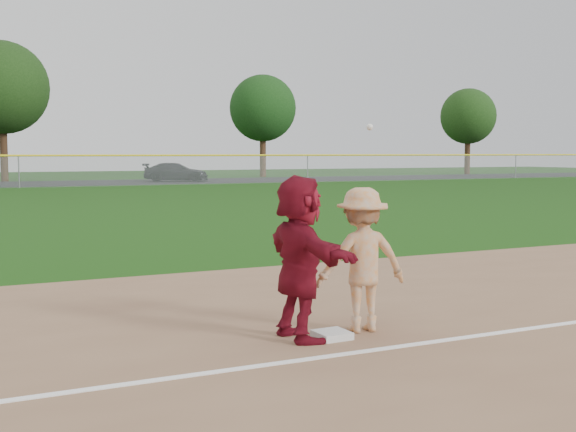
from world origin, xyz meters
name	(u,v)px	position (x,y,z in m)	size (l,w,h in m)	color
ground	(342,335)	(0.00, 0.00, 0.00)	(160.00, 160.00, 0.00)	#16410C
foul_line	(379,349)	(0.00, -0.80, 0.03)	(60.00, 0.10, 0.01)	white
parking_asphalt	(11,184)	(0.00, 46.00, 0.01)	(120.00, 10.00, 0.01)	black
first_base	(332,335)	(-0.23, -0.15, 0.06)	(0.37, 0.37, 0.08)	silver
base_runner	(300,258)	(-0.57, -0.01, 0.97)	(1.75, 0.56, 1.89)	maroon
car_right	(176,172)	(11.70, 45.68, 0.71)	(1.97, 4.85, 1.41)	black
first_base_play	(362,259)	(0.28, 0.02, 0.88)	(1.20, 0.81, 2.48)	#AAA9AC
outfield_fence	(18,156)	(0.00, 40.00, 1.96)	(110.00, 0.12, 110.00)	#999EA0
tree_2	(2,88)	(0.00, 51.50, 7.06)	(7.00, 7.00, 10.58)	#342012
tree_3	(263,108)	(22.00, 52.80, 6.16)	(6.00, 6.00, 9.19)	#3D2616
tree_4	(468,116)	(44.00, 51.20, 5.85)	(5.60, 5.60, 8.67)	#362213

